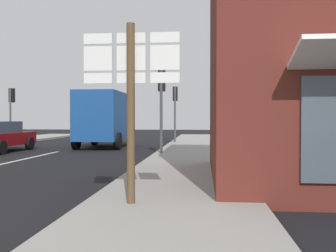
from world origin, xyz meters
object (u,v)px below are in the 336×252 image
at_px(route_sign_post, 131,94).
at_px(traffic_light_far_right, 175,102).
at_px(traffic_light_far_left, 11,103).
at_px(delivery_truck, 104,118).
at_px(traffic_light_near_right, 162,92).

relative_size(route_sign_post, traffic_light_far_right, 0.88).
bearing_deg(route_sign_post, traffic_light_far_left, 123.75).
bearing_deg(traffic_light_far_right, delivery_truck, -138.84).
bearing_deg(delivery_truck, traffic_light_far_right, 41.16).
xyz_separation_m(delivery_truck, route_sign_post, (4.26, -13.97, 0.35)).
bearing_deg(traffic_light_far_left, delivery_truck, -20.14).
height_order(route_sign_post, traffic_light_near_right, traffic_light_near_right).
relative_size(delivery_truck, traffic_light_far_left, 1.41).
relative_size(route_sign_post, traffic_light_near_right, 0.87).
distance_m(traffic_light_far_left, traffic_light_near_right, 12.51).
distance_m(delivery_truck, traffic_light_far_left, 7.22).
distance_m(traffic_light_far_right, traffic_light_near_right, 7.68).
height_order(route_sign_post, traffic_light_far_left, traffic_light_far_left).
relative_size(traffic_light_far_right, traffic_light_near_right, 0.99).
distance_m(traffic_light_far_right, traffic_light_far_left, 10.46).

